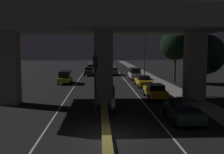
# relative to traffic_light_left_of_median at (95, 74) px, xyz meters

# --- Properties ---
(ground_plane) EXTENTS (200.00, 200.00, 0.00)m
(ground_plane) POSITION_rel_traffic_light_left_of_median_xyz_m (0.67, -4.95, -3.18)
(ground_plane) COLOR black
(lane_line_left_inner) EXTENTS (0.12, 126.00, 0.00)m
(lane_line_left_inner) POSITION_rel_traffic_light_left_of_median_xyz_m (-3.06, 30.05, -3.18)
(lane_line_left_inner) COLOR beige
(lane_line_left_inner) RESTS_ON ground_plane
(lane_line_right_inner) EXTENTS (0.12, 126.00, 0.00)m
(lane_line_right_inner) POSITION_rel_traffic_light_left_of_median_xyz_m (4.41, 30.05, -3.18)
(lane_line_right_inner) COLOR beige
(lane_line_right_inner) RESTS_ON ground_plane
(median_divider) EXTENTS (0.54, 126.00, 0.21)m
(median_divider) POSITION_rel_traffic_light_left_of_median_xyz_m (0.67, 30.05, -3.07)
(median_divider) COLOR olive
(median_divider) RESTS_ON ground_plane
(sidewalk_right) EXTENTS (2.20, 126.00, 0.13)m
(sidewalk_right) POSITION_rel_traffic_light_left_of_median_xyz_m (9.27, 23.05, -3.11)
(sidewalk_right) COLOR gray
(sidewalk_right) RESTS_ON ground_plane
(elevated_overpass) EXTENTS (21.43, 10.99, 9.21)m
(elevated_overpass) POSITION_rel_traffic_light_left_of_median_xyz_m (0.67, 4.67, 3.83)
(elevated_overpass) COLOR gray
(elevated_overpass) RESTS_ON ground_plane
(traffic_light_left_of_median) EXTENTS (0.30, 0.49, 4.65)m
(traffic_light_left_of_median) POSITION_rel_traffic_light_left_of_median_xyz_m (0.00, 0.00, 0.00)
(traffic_light_left_of_median) COLOR black
(traffic_light_left_of_median) RESTS_ON ground_plane
(street_lamp) EXTENTS (2.00, 0.32, 8.31)m
(street_lamp) POSITION_rel_traffic_light_left_of_median_xyz_m (8.33, 28.41, 1.69)
(street_lamp) COLOR #2D2D30
(street_lamp) RESTS_ON ground_plane
(car_dark_green_lead) EXTENTS (2.11, 4.26, 1.54)m
(car_dark_green_lead) POSITION_rel_traffic_light_left_of_median_xyz_m (6.02, -1.76, -2.39)
(car_dark_green_lead) COLOR black
(car_dark_green_lead) RESTS_ON ground_plane
(car_taxi_yellow_second) EXTENTS (1.88, 4.56, 1.46)m
(car_taxi_yellow_second) POSITION_rel_traffic_light_left_of_median_xyz_m (5.90, 6.78, -2.41)
(car_taxi_yellow_second) COLOR gold
(car_taxi_yellow_second) RESTS_ON ground_plane
(car_taxi_yellow_third) EXTENTS (1.84, 4.60, 1.47)m
(car_taxi_yellow_third) POSITION_rel_traffic_light_left_of_median_xyz_m (6.07, 14.97, -2.42)
(car_taxi_yellow_third) COLOR gold
(car_taxi_yellow_third) RESTS_ON ground_plane
(car_white_fourth) EXTENTS (1.86, 4.33, 1.87)m
(car_white_fourth) POSITION_rel_traffic_light_left_of_median_xyz_m (6.09, 23.12, -2.20)
(car_white_fourth) COLOR silver
(car_white_fourth) RESTS_ON ground_plane
(car_grey_fifth) EXTENTS (2.03, 4.07, 1.40)m
(car_grey_fifth) POSITION_rel_traffic_light_left_of_median_xyz_m (2.89, 30.67, -2.44)
(car_grey_fifth) COLOR #515459
(car_grey_fifth) RESTS_ON ground_plane
(car_taxi_yellow_lead_oncoming) EXTENTS (1.84, 4.30, 1.81)m
(car_taxi_yellow_lead_oncoming) POSITION_rel_traffic_light_left_of_median_xyz_m (-4.64, 18.68, -2.22)
(car_taxi_yellow_lead_oncoming) COLOR gold
(car_taxi_yellow_lead_oncoming) RESTS_ON ground_plane
(car_dark_green_second_oncoming) EXTENTS (1.96, 4.21, 1.54)m
(car_dark_green_second_oncoming) POSITION_rel_traffic_light_left_of_median_xyz_m (-1.56, 30.06, -2.37)
(car_dark_green_second_oncoming) COLOR black
(car_dark_green_second_oncoming) RESTS_ON ground_plane
(car_dark_green_third_oncoming) EXTENTS (2.16, 4.73, 1.43)m
(car_dark_green_third_oncoming) POSITION_rel_traffic_light_left_of_median_xyz_m (-1.49, 39.40, -2.43)
(car_dark_green_third_oncoming) COLOR black
(car_dark_green_third_oncoming) RESTS_ON ground_plane
(motorcycle_white_filtering_near) EXTENTS (0.33, 1.84, 1.40)m
(motorcycle_white_filtering_near) POSITION_rel_traffic_light_left_of_median_xyz_m (1.36, 0.84, -2.57)
(motorcycle_white_filtering_near) COLOR black
(motorcycle_white_filtering_near) RESTS_ON ground_plane
(motorcycle_blue_filtering_mid) EXTENTS (0.32, 1.98, 1.46)m
(motorcycle_blue_filtering_mid) POSITION_rel_traffic_light_left_of_median_xyz_m (1.64, 6.08, -2.56)
(motorcycle_blue_filtering_mid) COLOR black
(motorcycle_blue_filtering_mid) RESTS_ON ground_plane
(motorcycle_red_filtering_far) EXTENTS (0.33, 1.82, 1.45)m
(motorcycle_red_filtering_far) POSITION_rel_traffic_light_left_of_median_xyz_m (1.20, 14.62, -2.56)
(motorcycle_red_filtering_far) COLOR black
(motorcycle_red_filtering_far) RESTS_ON ground_plane
(pedestrian_on_sidewalk) EXTENTS (0.31, 0.31, 1.67)m
(pedestrian_on_sidewalk) POSITION_rel_traffic_light_left_of_median_xyz_m (9.82, 8.70, -2.20)
(pedestrian_on_sidewalk) COLOR black
(pedestrian_on_sidewalk) RESTS_ON sidewalk_right
(roadside_tree_kerbside_near) EXTENTS (4.17, 4.17, 6.50)m
(roadside_tree_kerbside_near) POSITION_rel_traffic_light_left_of_median_xyz_m (11.36, 7.81, 1.22)
(roadside_tree_kerbside_near) COLOR #2D2116
(roadside_tree_kerbside_near) RESTS_ON ground_plane
(roadside_tree_kerbside_mid) EXTENTS (4.41, 4.41, 7.78)m
(roadside_tree_kerbside_mid) POSITION_rel_traffic_light_left_of_median_xyz_m (11.45, 19.01, 2.38)
(roadside_tree_kerbside_mid) COLOR #38281C
(roadside_tree_kerbside_mid) RESTS_ON ground_plane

